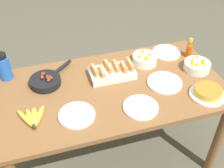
# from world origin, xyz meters

# --- Properties ---
(ground_plane) EXTENTS (14.00, 14.00, 0.00)m
(ground_plane) POSITION_xyz_m (0.00, 0.00, 0.00)
(ground_plane) COLOR #565142
(dining_table) EXTENTS (1.55, 0.82, 0.76)m
(dining_table) POSITION_xyz_m (0.00, 0.00, 0.65)
(dining_table) COLOR brown
(dining_table) RESTS_ON ground_plane
(banana_bunch) EXTENTS (0.19, 0.19, 0.04)m
(banana_bunch) POSITION_xyz_m (-0.54, -0.15, 0.77)
(banana_bunch) COLOR gold
(banana_bunch) RESTS_ON dining_table
(melon_tray) EXTENTS (0.32, 0.18, 0.10)m
(melon_tray) POSITION_xyz_m (0.04, 0.12, 0.79)
(melon_tray) COLOR silver
(melon_tray) RESTS_ON dining_table
(skillet) EXTENTS (0.32, 0.29, 0.08)m
(skillet) POSITION_xyz_m (-0.42, 0.17, 0.78)
(skillet) COLOR black
(skillet) RESTS_ON dining_table
(frittata_plate_center) EXTENTS (0.23, 0.23, 0.06)m
(frittata_plate_center) POSITION_xyz_m (0.58, -0.26, 0.78)
(frittata_plate_center) COLOR white
(frittata_plate_center) RESTS_ON dining_table
(empty_plate_near_front) EXTENTS (0.22, 0.22, 0.02)m
(empty_plate_near_front) POSITION_xyz_m (0.11, -0.24, 0.76)
(empty_plate_near_front) COLOR white
(empty_plate_near_front) RESTS_ON dining_table
(empty_plate_far_left) EXTENTS (0.22, 0.22, 0.02)m
(empty_plate_far_left) POSITION_xyz_m (0.53, 0.28, 0.76)
(empty_plate_far_left) COLOR white
(empty_plate_far_left) RESTS_ON dining_table
(empty_plate_far_right) EXTENTS (0.23, 0.23, 0.02)m
(empty_plate_far_right) POSITION_xyz_m (-0.28, -0.20, 0.76)
(empty_plate_far_right) COLOR white
(empty_plate_far_right) RESTS_ON dining_table
(empty_plate_mid_edge) EXTENTS (0.24, 0.24, 0.02)m
(empty_plate_mid_edge) POSITION_xyz_m (0.36, -0.07, 0.76)
(empty_plate_mid_edge) COLOR white
(empty_plate_mid_edge) RESTS_ON dining_table
(fruit_bowl_mango) EXTENTS (0.19, 0.19, 0.11)m
(fruit_bowl_mango) POSITION_xyz_m (0.65, 0.02, 0.79)
(fruit_bowl_mango) COLOR white
(fruit_bowl_mango) RESTS_ON dining_table
(fruit_bowl_citrus) EXTENTS (0.18, 0.18, 0.12)m
(fruit_bowl_citrus) POSITION_xyz_m (0.32, 0.20, 0.79)
(fruit_bowl_citrus) COLOR white
(fruit_bowl_citrus) RESTS_ON dining_table
(water_bottle) EXTENTS (0.09, 0.09, 0.20)m
(water_bottle) POSITION_xyz_m (-0.68, 0.32, 0.85)
(water_bottle) COLOR blue
(water_bottle) RESTS_ON dining_table
(hot_sauce_bottle) EXTENTS (0.05, 0.05, 0.16)m
(hot_sauce_bottle) POSITION_xyz_m (0.68, 0.19, 0.82)
(hot_sauce_bottle) COLOR #C64C0F
(hot_sauce_bottle) RESTS_ON dining_table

